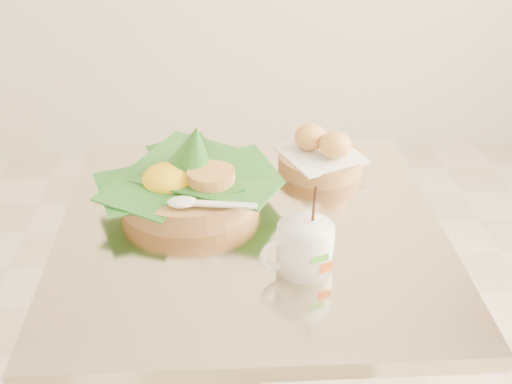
{
  "coord_description": "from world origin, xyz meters",
  "views": [
    {
      "loc": [
        0.12,
        -1.0,
        1.4
      ],
      "look_at": [
        0.17,
        -0.01,
        0.82
      ],
      "focal_mm": 45.0,
      "sensor_mm": 36.0,
      "label": 1
    }
  ],
  "objects_px": {
    "bread_basket": "(321,155)",
    "rice_basket": "(189,180)",
    "cafe_table": "(252,318)",
    "coffee_mug": "(304,247)"
  },
  "relations": [
    {
      "from": "rice_basket",
      "to": "cafe_table",
      "type": "bearing_deg",
      "value": -41.04
    },
    {
      "from": "bread_basket",
      "to": "rice_basket",
      "type": "bearing_deg",
      "value": -157.36
    },
    {
      "from": "coffee_mug",
      "to": "bread_basket",
      "type": "bearing_deg",
      "value": 77.44
    },
    {
      "from": "rice_basket",
      "to": "coffee_mug",
      "type": "bearing_deg",
      "value": -49.7
    },
    {
      "from": "cafe_table",
      "to": "bread_basket",
      "type": "relative_size",
      "value": 3.74
    },
    {
      "from": "rice_basket",
      "to": "bread_basket",
      "type": "height_order",
      "value": "rice_basket"
    },
    {
      "from": "cafe_table",
      "to": "bread_basket",
      "type": "xyz_separation_m",
      "value": [
        0.16,
        0.21,
        0.25
      ]
    },
    {
      "from": "bread_basket",
      "to": "cafe_table",
      "type": "bearing_deg",
      "value": -126.24
    },
    {
      "from": "coffee_mug",
      "to": "rice_basket",
      "type": "bearing_deg",
      "value": 130.3
    },
    {
      "from": "cafe_table",
      "to": "coffee_mug",
      "type": "bearing_deg",
      "value": -58.37
    }
  ]
}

